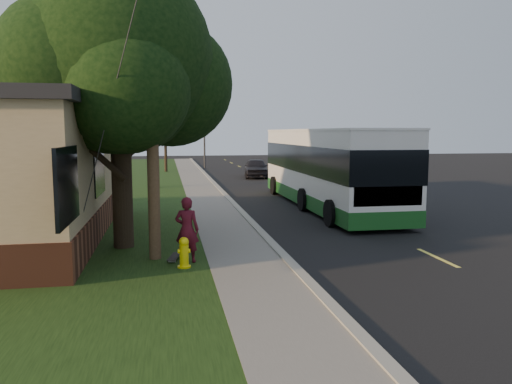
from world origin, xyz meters
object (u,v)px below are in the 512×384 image
bare_tree_far (166,148)px  skateboard_main (174,257)px  bare_tree_near (157,152)px  fire_hydrant (184,253)px  skateboarder (187,230)px  traffic_signal (204,134)px  transit_bus (326,166)px  utility_pole (151,77)px  distant_car (256,168)px  leafy_tree (120,63)px

bare_tree_far → skateboard_main: bearing=-89.6°
bare_tree_near → bare_tree_far: 12.01m
bare_tree_far → fire_hydrant: bearing=-89.2°
skateboarder → skateboard_main: size_ratio=1.85×
traffic_signal → transit_bus: size_ratio=0.43×
fire_hydrant → transit_bus: (6.57, 9.27, 1.39)m
utility_pole → distant_car: (6.82, 23.19, -3.93)m
utility_pole → bare_tree_far: bearing=89.4°
utility_pole → bare_tree_near: size_ratio=2.11×
bare_tree_near → transit_bus: 11.49m
skateboarder → distant_car: skateboarder is taller
utility_pole → leafy_tree: bearing=117.6°
skateboarder → bare_tree_far: bearing=-74.3°
bare_tree_near → distant_car: size_ratio=1.04×
bare_tree_far → skateboard_main: size_ratio=4.55×
traffic_signal → skateboarder: size_ratio=3.36×
utility_pole → bare_tree_near: utility_pole is taller
leafy_tree → skateboard_main: 5.53m
leafy_tree → transit_bus: 11.02m
bare_tree_far → distant_car: (6.51, -5.82, -1.30)m
traffic_signal → leafy_tree: bearing=-98.5°
bare_tree_far → transit_bus: bare_tree_far is taller
leafy_tree → skateboarder: (1.67, -2.14, -4.28)m
traffic_signal → bare_tree_far: bearing=-131.2°
leafy_tree → bare_tree_near: bearing=87.5°
utility_pole → bare_tree_near: bearing=90.7°
leafy_tree → bare_tree_far: (1.17, 27.35, -3.16)m
fire_hydrant → traffic_signal: traffic_signal is taller
traffic_signal → skateboard_main: size_ratio=6.21×
utility_pole → traffic_signal: utility_pole is taller
bare_tree_far → transit_bus: (6.97, -20.73, -0.18)m
bare_tree_near → skateboarder: (1.00, -17.49, -1.26)m
traffic_signal → distant_car: (3.01, -9.82, -2.46)m
skateboard_main → traffic_signal: bearing=84.3°
traffic_signal → distant_car: bearing=-72.9°
transit_bus → skateboard_main: bearing=-128.8°
leafy_tree → skateboarder: bearing=-52.0°
traffic_signal → skateboarder: traffic_signal is taller
fire_hydrant → skateboarder: skateboarder is taller
distant_car → bare_tree_near: bearing=-130.8°
bare_tree_near → traffic_signal: (4.00, 16.00, 1.01)m
transit_bus → bare_tree_far: bearing=108.6°
bare_tree_near → bare_tree_far: size_ratio=1.07×
leafy_tree → bare_tree_near: (0.67, 15.35, -3.02)m
bare_tree_near → utility_pole: bearing=-89.3°
leafy_tree → skateboarder: leafy_tree is taller
leafy_tree → skateboard_main: (1.35, -1.83, -5.04)m
fire_hydrant → bare_tree_far: bare_tree_far is taller
bare_tree_far → skateboarder: size_ratio=2.46×
utility_pole → distant_car: utility_pole is taller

